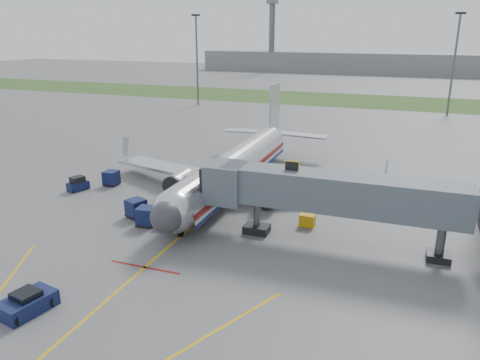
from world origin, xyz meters
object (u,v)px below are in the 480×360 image
(airliner, at_px, (234,167))
(belt_loader, at_px, (169,216))
(pushback_tug, at_px, (27,303))
(baggage_tug, at_px, (78,184))
(ramp_worker, at_px, (172,201))

(airliner, relative_size, belt_loader, 7.99)
(pushback_tug, bearing_deg, baggage_tug, 121.02)
(airliner, distance_m, baggage_tug, 17.66)
(baggage_tug, height_order, belt_loader, belt_loader)
(airliner, bearing_deg, ramp_worker, -114.17)
(belt_loader, bearing_deg, ramp_worker, 112.17)
(airliner, xyz_separation_m, pushback_tug, (-4.00, -26.86, -2.06))
(pushback_tug, xyz_separation_m, ramp_worker, (0.40, 18.84, 0.36))
(baggage_tug, relative_size, belt_loader, 0.57)
(airliner, distance_m, belt_loader, 11.19)
(belt_loader, distance_m, ramp_worker, 2.92)
(ramp_worker, bearing_deg, belt_loader, -125.50)
(baggage_tug, bearing_deg, ramp_worker, -7.99)
(pushback_tug, bearing_deg, airliner, 81.52)
(ramp_worker, bearing_deg, baggage_tug, 114.34)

